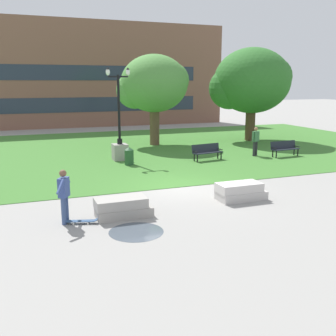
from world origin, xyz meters
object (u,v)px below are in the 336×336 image
at_px(concrete_block_left, 240,192).
at_px(person_skateboarder, 64,193).
at_px(trash_bin, 129,156).
at_px(park_bench_near_right, 207,151).
at_px(person_bystander_near_lawn, 256,140).
at_px(concrete_block_center, 122,208).
at_px(lamp_post_right, 120,142).
at_px(park_bench_far_left, 284,148).
at_px(skateboard, 81,221).

xyz_separation_m(concrete_block_left, person_skateboarder, (-6.41, -0.32, 0.67)).
relative_size(person_skateboarder, trash_bin, 1.78).
xyz_separation_m(concrete_block_left, park_bench_near_right, (2.17, 7.28, 0.23)).
xyz_separation_m(concrete_block_left, person_bystander_near_lawn, (5.44, 7.47, 0.68)).
distance_m(concrete_block_center, concrete_block_left, 4.61).
bearing_deg(lamp_post_right, concrete_block_center, -103.23).
bearing_deg(park_bench_far_left, person_bystander_near_lawn, 153.43).
distance_m(lamp_post_right, trash_bin, 1.62).
bearing_deg(concrete_block_left, person_bystander_near_lawn, 53.93).
xyz_separation_m(concrete_block_left, trash_bin, (-2.27, 7.52, 0.20)).
distance_m(park_bench_far_left, person_bystander_near_lawn, 1.76).
xyz_separation_m(person_skateboarder, person_bystander_near_lawn, (11.85, 7.80, 0.01)).
relative_size(person_skateboarder, park_bench_near_right, 0.92).
distance_m(person_skateboarder, skateboard, 1.02).
xyz_separation_m(person_skateboarder, lamp_post_right, (4.02, 9.36, 0.07)).
xyz_separation_m(lamp_post_right, trash_bin, (0.12, -1.52, -0.55)).
bearing_deg(person_bystander_near_lawn, park_bench_near_right, -176.66).
height_order(concrete_block_left, trash_bin, trash_bin).
height_order(skateboard, park_bench_near_right, park_bench_near_right).
bearing_deg(concrete_block_center, park_bench_near_right, 48.41).
xyz_separation_m(park_bench_far_left, trash_bin, (-9.23, 0.80, -0.04)).
height_order(person_skateboarder, trash_bin, person_skateboarder).
height_order(trash_bin, person_bystander_near_lawn, person_bystander_near_lawn).
xyz_separation_m(lamp_post_right, person_bystander_near_lawn, (7.83, -1.57, -0.07)).
height_order(park_bench_far_left, lamp_post_right, lamp_post_right).
bearing_deg(lamp_post_right, skateboard, -110.47).
distance_m(concrete_block_left, person_skateboarder, 6.45).
xyz_separation_m(park_bench_near_right, trash_bin, (-4.44, 0.23, -0.04)).
relative_size(concrete_block_center, lamp_post_right, 0.36).
xyz_separation_m(skateboard, person_bystander_near_lawn, (11.41, 8.00, 0.90)).
bearing_deg(person_bystander_near_lawn, trash_bin, 179.69).
xyz_separation_m(park_bench_far_left, person_bystander_near_lawn, (-1.52, 0.76, 0.44)).
bearing_deg(person_skateboarder, skateboard, -24.56).
xyz_separation_m(park_bench_far_left, lamp_post_right, (-9.36, 2.33, 0.51)).
bearing_deg(trash_bin, park_bench_far_left, -4.97).
distance_m(concrete_block_left, park_bench_near_right, 7.60).
height_order(park_bench_near_right, lamp_post_right, lamp_post_right).
distance_m(concrete_block_left, lamp_post_right, 9.38).
relative_size(skateboard, lamp_post_right, 0.20).
distance_m(lamp_post_right, person_bystander_near_lawn, 7.99).
bearing_deg(concrete_block_center, park_bench_far_left, 31.39).
height_order(concrete_block_left, lamp_post_right, lamp_post_right).
distance_m(skateboard, park_bench_far_left, 14.82).
bearing_deg(park_bench_near_right, person_bystander_near_lawn, 3.34).
bearing_deg(park_bench_far_left, concrete_block_center, -148.61).
height_order(concrete_block_center, skateboard, concrete_block_center).
height_order(concrete_block_center, person_skateboarder, person_skateboarder).
height_order(person_skateboarder, park_bench_far_left, person_skateboarder).
bearing_deg(park_bench_near_right, concrete_block_left, -106.60).
relative_size(person_skateboarder, park_bench_far_left, 0.93).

